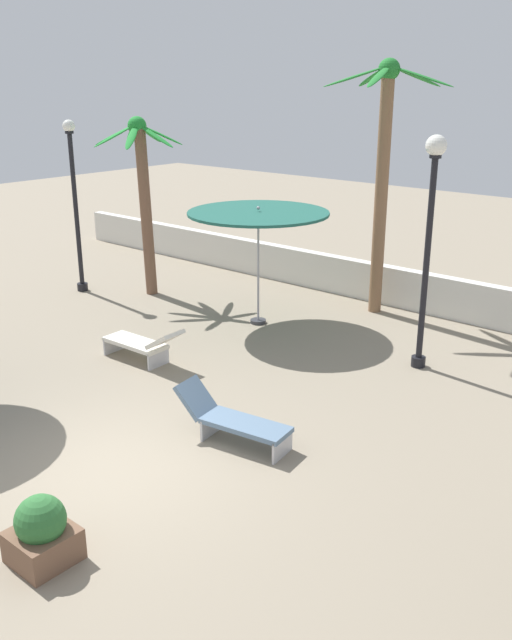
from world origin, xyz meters
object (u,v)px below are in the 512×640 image
(palm_tree_1, at_px, (143,184))
(lamp_post_1, at_px, (429,227))
(palm_tree_0, at_px, (383,163))
(patio_umbrella_2, at_px, (258,215))
(lamp_post_0, at_px, (75,200))
(lounge_chair_1, at_px, (143,343))
(planter, at_px, (42,532))
(lounge_chair_0, at_px, (232,419))

(palm_tree_1, height_order, lamp_post_1, palm_tree_1)
(palm_tree_0, bearing_deg, patio_umbrella_2, -122.51)
(lamp_post_0, relative_size, lamp_post_1, 1.00)
(lamp_post_0, xyz_separation_m, lounge_chair_1, (5.07, -2.23, -2.04))
(lounge_chair_1, height_order, planter, planter)
(lounge_chair_0, bearing_deg, lounge_chair_1, 160.51)
(patio_umbrella_2, distance_m, lamp_post_0, 5.41)
(lamp_post_0, bearing_deg, patio_umbrella_2, 11.16)
(palm_tree_1, height_order, lamp_post_0, palm_tree_1)
(palm_tree_1, height_order, lounge_chair_1, palm_tree_1)
(lamp_post_0, relative_size, lounge_chair_1, 2.35)
(lamp_post_1, bearing_deg, lamp_post_0, -173.14)
(palm_tree_0, distance_m, palm_tree_1, 6.03)
(planter, bearing_deg, lamp_post_0, 141.51)
(palm_tree_1, distance_m, lounge_chair_1, 5.44)
(lamp_post_0, height_order, lounge_chair_1, lamp_post_0)
(palm_tree_0, relative_size, lounge_chair_1, 3.08)
(lounge_chair_0, height_order, planter, planter)
(lamp_post_1, height_order, lounge_chair_0, lamp_post_1)
(palm_tree_0, distance_m, planter, 11.21)
(lamp_post_1, relative_size, lounge_chair_0, 2.28)
(palm_tree_1, relative_size, lamp_post_1, 1.02)
(lamp_post_0, distance_m, planter, 11.45)
(palm_tree_0, relative_size, palm_tree_1, 1.29)
(palm_tree_0, relative_size, lounge_chair_0, 2.99)
(patio_umbrella_2, distance_m, palm_tree_0, 3.17)
(lamp_post_1, bearing_deg, patio_umbrella_2, -178.87)
(planter, bearing_deg, palm_tree_1, 132.36)
(lamp_post_1, xyz_separation_m, lounge_chair_1, (-4.31, -3.36, -2.39))
(palm_tree_1, bearing_deg, lounge_chair_1, -42.31)
(lounge_chair_1, bearing_deg, palm_tree_0, 72.39)
(palm_tree_0, relative_size, planter, 6.85)
(lamp_post_1, height_order, planter, lamp_post_1)
(palm_tree_0, xyz_separation_m, planter, (1.90, -10.58, -3.18))
(lamp_post_0, bearing_deg, lounge_chair_1, -23.76)
(patio_umbrella_2, xyz_separation_m, lamp_post_1, (4.07, 0.08, 0.27))
(patio_umbrella_2, distance_m, lounge_chair_0, 5.99)
(lamp_post_0, xyz_separation_m, planter, (8.81, -7.01, -2.06))
(lounge_chair_0, bearing_deg, palm_tree_1, 147.60)
(patio_umbrella_2, height_order, lamp_post_1, lamp_post_1)
(palm_tree_1, xyz_separation_m, lamp_post_0, (-1.48, -1.03, -0.42))
(lounge_chair_1, bearing_deg, lamp_post_0, 156.24)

